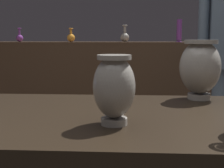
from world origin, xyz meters
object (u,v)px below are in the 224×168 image
object	(u,v)px
vase_centerpiece	(114,87)
shelf_vase_left	(71,37)
shelf_vase_far_left	(20,38)
shelf_vase_center	(125,36)
shelf_vase_right	(179,31)
vase_right_accent	(200,67)

from	to	relation	value
vase_centerpiece	shelf_vase_left	bearing A→B (deg)	103.51
shelf_vase_far_left	shelf_vase_center	bearing A→B (deg)	4.88
shelf_vase_right	shelf_vase_far_left	bearing A→B (deg)	179.52
vase_right_accent	shelf_vase_center	xyz separation A→B (m)	(-0.32, 1.99, 0.12)
vase_centerpiece	vase_right_accent	size ratio (longest dim) A/B	0.84
shelf_vase_center	vase_right_accent	bearing A→B (deg)	-80.95
vase_right_accent	shelf_vase_left	xyz separation A→B (m)	(-0.84, 1.87, 0.11)
vase_centerpiece	shelf_vase_far_left	distance (m)	2.51
shelf_vase_center	shelf_vase_right	world-z (taller)	shelf_vase_right
vase_centerpiece	shelf_vase_right	size ratio (longest dim) A/B	0.87
shelf_vase_far_left	shelf_vase_left	world-z (taller)	shelf_vase_far_left
shelf_vase_right	vase_centerpiece	bearing A→B (deg)	-102.55
shelf_vase_far_left	shelf_vase_left	xyz separation A→B (m)	(0.52, -0.03, 0.00)
shelf_vase_right	shelf_vase_left	size ratio (longest dim) A/B	1.61
shelf_vase_center	shelf_vase_right	distance (m)	0.53
vase_centerpiece	shelf_vase_left	xyz separation A→B (m)	(-0.54, 2.24, 0.13)
shelf_vase_center	shelf_vase_left	xyz separation A→B (m)	(-0.52, -0.12, -0.01)
vase_right_accent	shelf_vase_center	size ratio (longest dim) A/B	1.32
vase_right_accent	shelf_vase_right	world-z (taller)	shelf_vase_right
shelf_vase_far_left	shelf_vase_right	bearing A→B (deg)	-0.48
shelf_vase_center	vase_centerpiece	bearing A→B (deg)	-89.56
vase_right_accent	shelf_vase_right	size ratio (longest dim) A/B	1.04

